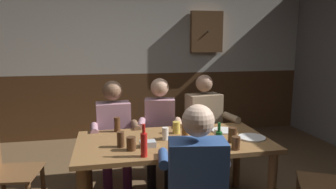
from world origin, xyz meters
name	(u,v)px	position (x,y,z in m)	size (l,w,h in m)	color
back_wall_upper	(141,27)	(0.00, 2.77, 1.87)	(5.86, 0.12, 1.57)	beige
back_wall_wainscot	(142,104)	(0.00, 2.77, 0.54)	(5.86, 0.12, 1.09)	brown
dining_table	(174,149)	(0.00, 0.20, 0.63)	(1.81, 0.91, 0.73)	brown
person_0	(114,128)	(-0.54, 0.88, 0.67)	(0.53, 0.53, 1.21)	#B78493
person_1	(160,126)	(-0.01, 0.88, 0.67)	(0.53, 0.55, 1.22)	#B78493
person_2	(206,122)	(0.55, 0.89, 0.69)	(0.58, 0.58, 1.25)	#997F60
person_3	(196,175)	(0.01, -0.49, 0.68)	(0.58, 0.58, 1.22)	#2D4C84
chair_empty_near_right	(4,171)	(-1.55, 0.37, 0.48)	(0.49, 0.49, 0.88)	brown
condiment_caddy	(148,144)	(-0.27, 0.06, 0.75)	(0.14, 0.10, 0.05)	#B2B7BC
plate_0	(252,137)	(0.74, 0.09, 0.73)	(0.26, 0.26, 0.01)	white
plate_1	(224,131)	(0.56, 0.36, 0.73)	(0.24, 0.24, 0.01)	white
bottle_0	(185,128)	(0.12, 0.23, 0.83)	(0.06, 0.06, 0.25)	#593314
bottle_1	(144,144)	(-0.33, -0.17, 0.83)	(0.06, 0.06, 0.27)	red
bottle_2	(219,139)	(0.33, -0.10, 0.81)	(0.06, 0.06, 0.23)	#195923
pint_glass_0	(176,127)	(0.07, 0.39, 0.78)	(0.08, 0.08, 0.12)	#E5C64C
pint_glass_1	(236,143)	(0.47, -0.16, 0.78)	(0.07, 0.07, 0.11)	#4C2D19
pint_glass_2	(232,135)	(0.51, 0.02, 0.79)	(0.08, 0.08, 0.14)	#4C2D19
pint_glass_3	(121,139)	(-0.50, 0.10, 0.80)	(0.07, 0.07, 0.14)	#4C2D19
pint_glass_4	(165,134)	(-0.08, 0.21, 0.78)	(0.06, 0.06, 0.12)	white
pint_glass_5	(131,144)	(-0.42, 0.00, 0.78)	(0.08, 0.08, 0.12)	#4C2D19
pint_glass_6	(117,124)	(-0.51, 0.57, 0.80)	(0.06, 0.06, 0.15)	#4C2D19
pint_glass_7	(218,135)	(0.40, 0.10, 0.78)	(0.07, 0.07, 0.11)	white
wall_dart_cabinet	(206,32)	(1.13, 2.64, 1.80)	(0.56, 0.15, 0.70)	brown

